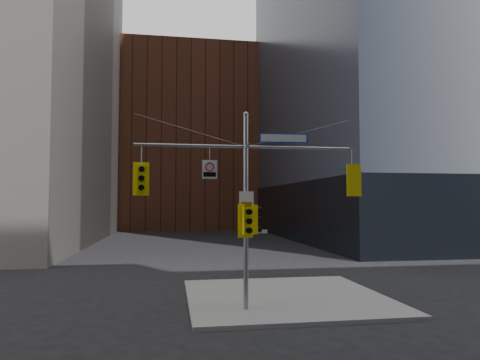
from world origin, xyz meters
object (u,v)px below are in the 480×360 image
object	(u,v)px
regulatory_sign_arm	(210,169)
traffic_light_east_arm	(352,180)
traffic_light_pole_front	(247,221)
street_sign_blade	(284,138)
traffic_light_west_arm	(141,179)
signal_assembly	(246,190)
traffic_light_pole_side	(255,219)

from	to	relation	value
regulatory_sign_arm	traffic_light_east_arm	bearing A→B (deg)	-2.36
traffic_light_pole_front	street_sign_blade	xyz separation A→B (m)	(1.42, 0.27, 3.05)
traffic_light_west_arm	traffic_light_east_arm	bearing A→B (deg)	-6.24
traffic_light_west_arm	street_sign_blade	distance (m)	5.38
signal_assembly	regulatory_sign_arm	distance (m)	1.52
traffic_light_pole_side	regulatory_sign_arm	distance (m)	2.46
traffic_light_east_arm	regulatory_sign_arm	bearing A→B (deg)	-1.27
signal_assembly	regulatory_sign_arm	xyz separation A→B (m)	(-1.32, -0.02, 0.75)
traffic_light_pole_side	street_sign_blade	world-z (taller)	street_sign_blade
signal_assembly	traffic_light_west_arm	size ratio (longest dim) A/B	6.75
traffic_light_west_arm	traffic_light_pole_front	size ratio (longest dim) A/B	0.98
traffic_light_pole_side	street_sign_blade	distance (m)	3.20
traffic_light_pole_side	traffic_light_pole_front	bearing A→B (deg)	126.19
traffic_light_east_arm	regulatory_sign_arm	world-z (taller)	regulatory_sign_arm
traffic_light_west_arm	street_sign_blade	xyz separation A→B (m)	(5.15, -0.01, 1.55)
street_sign_blade	signal_assembly	bearing A→B (deg)	-176.93
traffic_light_east_arm	traffic_light_pole_front	distance (m)	4.37
traffic_light_pole_side	traffic_light_west_arm	bearing A→B (deg)	85.73
signal_assembly	traffic_light_pole_front	world-z (taller)	signal_assembly
traffic_light_west_arm	traffic_light_pole_side	xyz separation A→B (m)	(4.05, -0.00, -1.45)
street_sign_blade	traffic_light_pole_side	bearing A→B (deg)	-177.43
signal_assembly	traffic_light_pole_side	xyz separation A→B (m)	(0.32, 0.01, -1.07)
traffic_light_pole_front	regulatory_sign_arm	xyz separation A→B (m)	(-1.32, 0.25, 1.87)
signal_assembly	traffic_light_east_arm	size ratio (longest dim) A/B	6.60
traffic_light_pole_side	traffic_light_east_arm	bearing A→B (deg)	-94.37
traffic_light_west_arm	regulatory_sign_arm	world-z (taller)	regulatory_sign_arm
traffic_light_west_arm	traffic_light_pole_side	size ratio (longest dim) A/B	1.11
signal_assembly	traffic_light_pole_front	size ratio (longest dim) A/B	6.59
street_sign_blade	regulatory_sign_arm	size ratio (longest dim) A/B	2.71
signal_assembly	traffic_light_east_arm	xyz separation A→B (m)	(4.09, 0.00, 0.38)
traffic_light_west_arm	street_sign_blade	bearing A→B (deg)	-6.26
street_sign_blade	regulatory_sign_arm	xyz separation A→B (m)	(-2.75, -0.02, -1.18)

